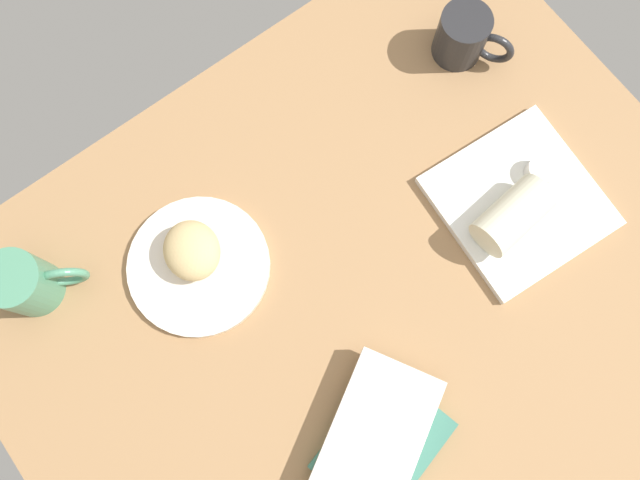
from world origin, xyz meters
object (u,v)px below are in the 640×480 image
at_px(sauce_cup, 541,171).
at_px(breakfast_wrap, 513,216).
at_px(square_plate, 519,202).
at_px(coffee_mug, 464,36).
at_px(second_mug, 26,283).
at_px(round_plate, 199,266).
at_px(scone_pastry, 192,250).
at_px(book_stack, 379,441).

distance_m(sauce_cup, breakfast_wrap, 0.10).
bearing_deg(sauce_cup, square_plate, -161.63).
relative_size(coffee_mug, second_mug, 0.93).
relative_size(square_plate, second_mug, 1.79).
height_order(square_plate, breakfast_wrap, breakfast_wrap).
distance_m(round_plate, square_plate, 0.50).
bearing_deg(breakfast_wrap, second_mug, 55.90).
bearing_deg(breakfast_wrap, round_plate, 55.97).
xyz_separation_m(round_plate, coffee_mug, (0.55, 0.05, 0.04)).
height_order(coffee_mug, second_mug, second_mug).
relative_size(breakfast_wrap, coffee_mug, 0.97).
relative_size(sauce_cup, second_mug, 0.34).
xyz_separation_m(round_plate, scone_pastry, (0.01, 0.02, 0.03)).
bearing_deg(book_stack, second_mug, 119.83).
distance_m(square_plate, breakfast_wrap, 0.06).
xyz_separation_m(square_plate, sauce_cup, (0.05, 0.02, 0.02)).
bearing_deg(scone_pastry, sauce_cup, -23.07).
bearing_deg(square_plate, breakfast_wrap, -161.63).
distance_m(scone_pastry, square_plate, 0.51).
height_order(square_plate, book_stack, book_stack).
height_order(sauce_cup, coffee_mug, coffee_mug).
bearing_deg(second_mug, book_stack, -60.17).
bearing_deg(book_stack, square_plate, 20.56).
xyz_separation_m(square_plate, breakfast_wrap, (-0.04, -0.01, 0.04)).
height_order(round_plate, scone_pastry, scone_pastry).
distance_m(scone_pastry, second_mug, 0.24).
bearing_deg(breakfast_wrap, scone_pastry, 53.96).
relative_size(round_plate, coffee_mug, 1.79).
xyz_separation_m(scone_pastry, sauce_cup, (0.50, -0.21, -0.01)).
relative_size(scone_pastry, sauce_cup, 2.10).
distance_m(sauce_cup, book_stack, 0.47).
relative_size(square_plate, coffee_mug, 1.92).
bearing_deg(coffee_mug, round_plate, -175.24).
xyz_separation_m(scone_pastry, second_mug, (-0.22, 0.10, 0.01)).
bearing_deg(sauce_cup, book_stack, -159.69).
bearing_deg(second_mug, scone_pastry, -24.77).
relative_size(square_plate, breakfast_wrap, 1.97).
height_order(breakfast_wrap, second_mug, second_mug).
relative_size(sauce_cup, book_stack, 0.18).
bearing_deg(coffee_mug, book_stack, -140.20).
bearing_deg(scone_pastry, square_plate, -26.99).
bearing_deg(sauce_cup, second_mug, 156.41).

